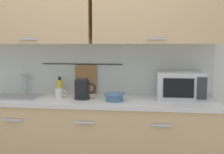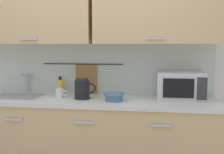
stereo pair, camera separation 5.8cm
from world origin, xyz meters
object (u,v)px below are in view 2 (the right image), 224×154
electric_kettle (83,89)px  microwave (181,86)px  mixing_bowl (114,96)px  mug_near_sink (60,93)px  dish_soap_bottle (60,86)px

electric_kettle → microwave: bearing=8.1°
electric_kettle → mixing_bowl: electric_kettle is taller
mug_near_sink → electric_kettle: bearing=-8.5°
dish_soap_bottle → mug_near_sink: (0.06, -0.19, -0.04)m
microwave → mixing_bowl: size_ratio=2.15×
mug_near_sink → mixing_bowl: bearing=-9.3°
microwave → dish_soap_bottle: microwave is taller
microwave → dish_soap_bottle: 1.28m
microwave → mug_near_sink: (-1.22, -0.10, -0.09)m
dish_soap_bottle → microwave: bearing=-4.0°
dish_soap_bottle → mug_near_sink: dish_soap_bottle is taller
microwave → electric_kettle: bearing=-171.9°
microwave → dish_soap_bottle: bearing=176.0°
electric_kettle → dish_soap_bottle: (-0.31, 0.23, -0.01)m
microwave → mug_near_sink: size_ratio=3.83×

